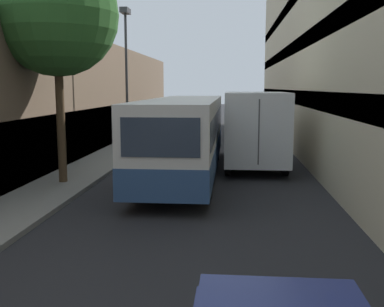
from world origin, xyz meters
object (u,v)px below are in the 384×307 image
object	(u,v)px
bus	(185,135)
box_truck	(254,126)
panel_van	(191,124)
street_tree_left	(56,15)
street_lamp	(126,55)

from	to	relation	value
bus	box_truck	distance (m)	3.63
bus	panel_van	distance (m)	11.21
box_truck	panel_van	world-z (taller)	box_truck
bus	panel_van	bearing A→B (deg)	94.05
panel_van	street_tree_left	distance (m)	14.56
street_lamp	street_tree_left	bearing A→B (deg)	-97.38
street_lamp	street_tree_left	world-z (taller)	street_tree_left
box_truck	street_lamp	xyz separation A→B (m)	(-5.91, 1.66, 3.17)
street_lamp	street_tree_left	xyz separation A→B (m)	(-0.81, -6.28, 0.84)
bus	street_tree_left	size ratio (longest dim) A/B	1.56
box_truck	panel_van	distance (m)	9.49
box_truck	street_tree_left	bearing A→B (deg)	-145.45
box_truck	panel_van	xyz separation A→B (m)	(-3.52, 8.78, -0.66)
street_lamp	panel_van	bearing A→B (deg)	71.52
bus	street_lamp	xyz separation A→B (m)	(-3.17, 4.04, 3.30)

